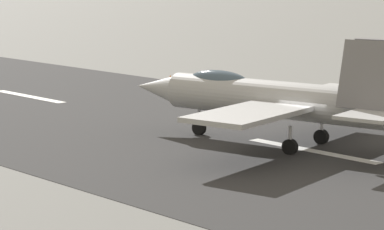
{
  "coord_description": "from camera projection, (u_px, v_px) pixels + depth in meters",
  "views": [
    {
      "loc": [
        -27.9,
        33.81,
        9.0
      ],
      "look_at": [
        2.2,
        5.98,
        2.2
      ],
      "focal_mm": 84.31,
      "sensor_mm": 36.0,
      "label": 1
    }
  ],
  "objects": [
    {
      "name": "marker_cone_mid",
      "position": [
        340.0,
        102.0,
        58.52
      ],
      "size": [
        0.44,
        0.44,
        0.55
      ],
      "primitive_type": "cone",
      "color": "orange",
      "rests_on": "ground"
    },
    {
      "name": "ground_plane",
      "position": [
        311.0,
        151.0,
        44.32
      ],
      "size": [
        400.0,
        400.0,
        0.0
      ],
      "primitive_type": "plane",
      "color": "slate"
    },
    {
      "name": "marker_cone_far",
      "position": [
        170.0,
        78.0,
        70.61
      ],
      "size": [
        0.44,
        0.44,
        0.55
      ],
      "primitive_type": "cone",
      "color": "orange",
      "rests_on": "ground"
    },
    {
      "name": "crew_person",
      "position": [
        216.0,
        80.0,
        65.26
      ],
      "size": [
        0.36,
        0.69,
        1.58
      ],
      "color": "#1E2338",
      "rests_on": "ground"
    },
    {
      "name": "runway_strip",
      "position": [
        312.0,
        151.0,
        44.31
      ],
      "size": [
        240.0,
        26.0,
        0.02
      ],
      "color": "#2D2D2E",
      "rests_on": "ground"
    },
    {
      "name": "fighter_jet",
      "position": [
        276.0,
        98.0,
        45.39
      ],
      "size": [
        17.07,
        15.03,
        5.61
      ],
      "color": "#A1A1A2",
      "rests_on": "ground"
    }
  ]
}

